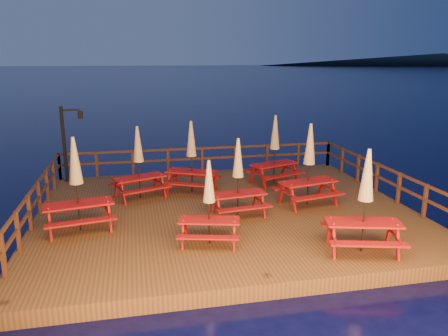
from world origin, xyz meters
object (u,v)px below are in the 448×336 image
(picnic_table_2, at_px, (275,149))
(lamp_post, at_px, (68,137))
(picnic_table_1, at_px, (238,176))
(picnic_table_0, at_px, (139,161))

(picnic_table_2, bearing_deg, lamp_post, 145.90)
(picnic_table_1, xyz_separation_m, picnic_table_2, (2.25, 3.24, 0.11))
(picnic_table_0, xyz_separation_m, picnic_table_2, (5.22, 0.78, 0.07))
(lamp_post, distance_m, picnic_table_2, 8.15)
(picnic_table_1, bearing_deg, picnic_table_0, 133.39)
(picnic_table_0, xyz_separation_m, picnic_table_1, (2.97, -2.47, -0.04))
(lamp_post, xyz_separation_m, picnic_table_2, (7.89, -1.99, -0.39))
(lamp_post, height_order, picnic_table_1, lamp_post)
(picnic_table_1, bearing_deg, picnic_table_2, 48.34)
(lamp_post, xyz_separation_m, picnic_table_1, (5.64, -5.24, -0.51))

